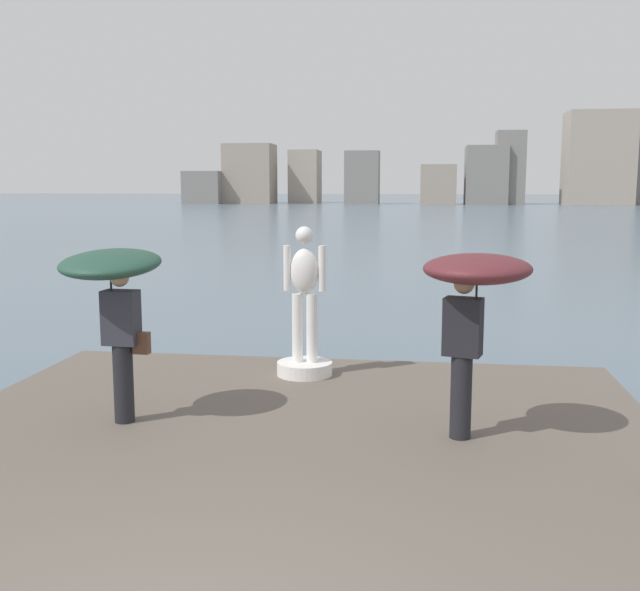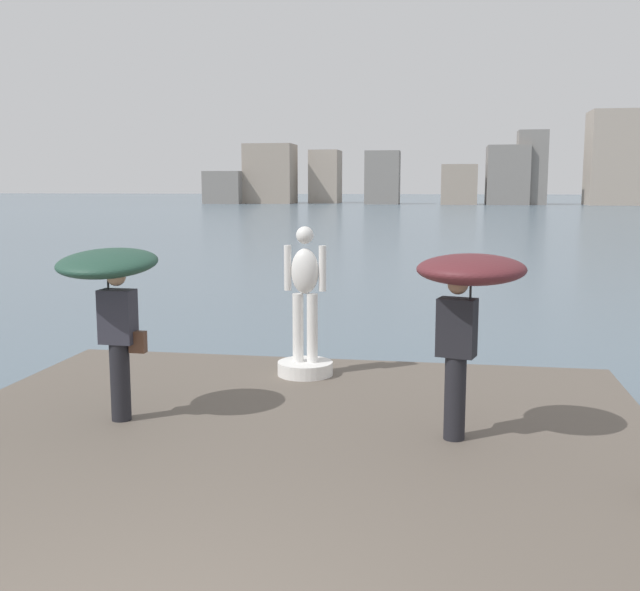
# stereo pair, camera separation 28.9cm
# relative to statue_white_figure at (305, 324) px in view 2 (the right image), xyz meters

# --- Properties ---
(ground_plane) EXTENTS (400.00, 400.00, 0.00)m
(ground_plane) POSITION_rel_statue_white_figure_xyz_m (0.24, 33.48, -1.12)
(ground_plane) COLOR slate
(pier) EXTENTS (7.98, 10.54, 0.40)m
(pier) POSITION_rel_statue_white_figure_xyz_m (0.24, -4.25, -0.92)
(pier) COLOR #60564C
(pier) RESTS_ON ground
(statue_white_figure) EXTENTS (0.77, 0.77, 2.06)m
(statue_white_figure) POSITION_rel_statue_white_figure_xyz_m (0.00, 0.00, 0.00)
(statue_white_figure) COLOR white
(statue_white_figure) RESTS_ON pier
(onlooker_left) EXTENTS (1.15, 1.17, 1.96)m
(onlooker_left) POSITION_rel_statue_white_figure_xyz_m (-1.74, -2.31, 0.83)
(onlooker_left) COLOR black
(onlooker_left) RESTS_ON pier
(onlooker_right) EXTENTS (1.35, 1.36, 1.95)m
(onlooker_right) POSITION_rel_statue_white_figure_xyz_m (2.12, -2.36, 0.86)
(onlooker_right) COLOR black
(onlooker_right) RESTS_ON pier
(distant_skyline) EXTENTS (70.87, 12.98, 13.83)m
(distant_skyline) POSITION_rel_statue_white_figure_xyz_m (6.02, 109.56, 4.18)
(distant_skyline) COLOR gray
(distant_skyline) RESTS_ON ground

